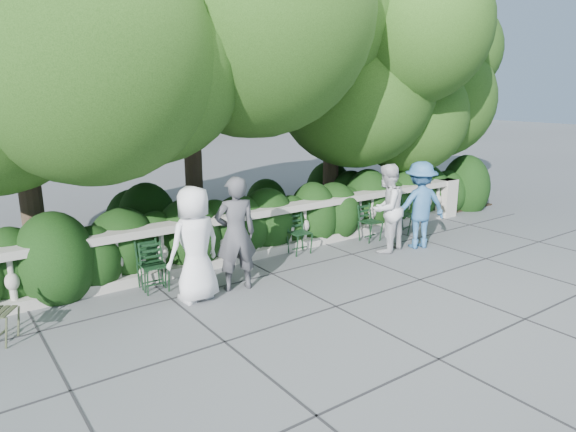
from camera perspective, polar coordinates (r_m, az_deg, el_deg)
ground at (r=9.28m, az=3.63°, el=-7.23°), size 90.00×90.00×0.00m
balustrade at (r=10.50m, az=-2.55°, el=-1.86°), size 12.00×0.44×1.00m
shrub_hedge at (r=11.63m, az=-5.76°, el=-2.83°), size 15.00×2.60×1.70m
tree_canopy at (r=11.66m, az=-3.71°, el=16.97°), size 15.04×6.52×6.78m
chair_a at (r=9.14m, az=-14.49°, el=-8.02°), size 0.45×0.49×0.84m
chair_c at (r=8.99m, az=-14.17°, el=-8.37°), size 0.47×0.51×0.84m
chair_d at (r=10.64m, az=1.73°, el=-4.37°), size 0.46×0.49×0.84m
chair_e at (r=12.50m, az=13.50°, el=-1.95°), size 0.57×0.59×0.84m
chair_f at (r=11.67m, az=9.57°, el=-2.90°), size 0.46×0.50×0.84m
chair_weathered at (r=8.12m, az=-28.27°, el=-12.24°), size 0.64×0.63×0.84m
person_businessman at (r=8.31m, az=-10.30°, el=-3.11°), size 1.01×0.74×1.89m
person_woman_grey at (r=8.66m, az=-5.83°, el=-1.99°), size 0.80×0.61×1.96m
person_casual_man at (r=10.86m, az=10.89°, el=0.84°), size 1.05×0.90×1.86m
person_older_blue at (r=11.29m, az=14.41°, el=1.18°), size 1.37×1.06×1.87m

